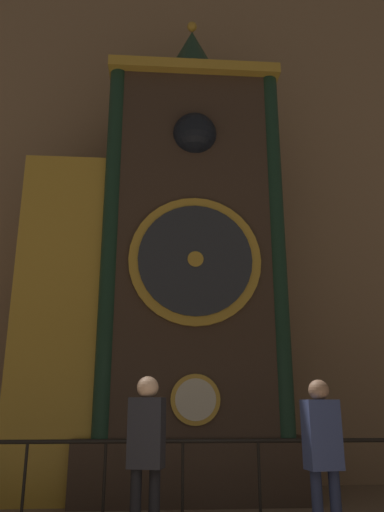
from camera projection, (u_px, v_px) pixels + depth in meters
cathedral_back_wall at (169, 131)px, 11.03m from camera, size 24.00×0.32×14.46m
clock_tower at (167, 271)px, 8.67m from camera, size 4.68×1.83×8.94m
railing_fence at (183, 479)px, 5.84m from camera, size 5.50×0.05×1.01m
visitor_near at (146, 445)px, 4.93m from camera, size 0.38×0.30×1.68m
visitor_far at (323, 448)px, 4.94m from camera, size 0.37×0.27×1.65m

